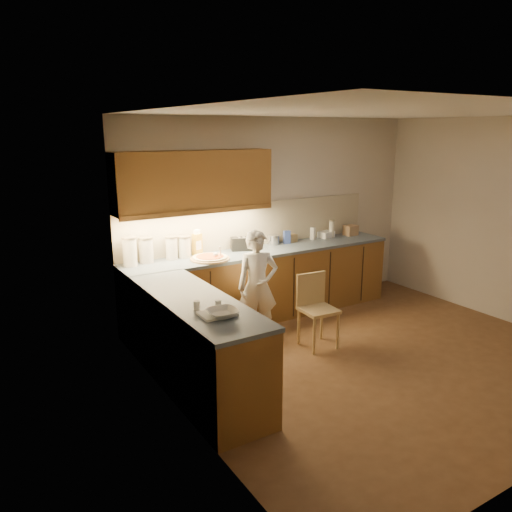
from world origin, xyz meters
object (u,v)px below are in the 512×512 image
Objects in this scene: child at (257,286)px; wooden_chair at (315,305)px; pizza_on_board at (210,258)px; oil_jug at (197,244)px; toaster at (241,244)px.

child is 0.70m from wooden_chair.
pizza_on_board is 0.56× the size of wooden_chair.
child reaches higher than oil_jug.
wooden_chair is at bearing -24.20° from child.
pizza_on_board is 0.60m from toaster.
pizza_on_board is 1.46× the size of oil_jug.
pizza_on_board reaches higher than wooden_chair.
oil_jug is at bearing 99.70° from pizza_on_board.
child is at bearing -62.67° from oil_jug.
toaster is at bearing 21.27° from pizza_on_board.
wooden_chair is at bearing -49.12° from pizza_on_board.
child is 4.07× the size of oil_jug.
oil_jug is (-0.04, 0.26, 0.13)m from pizza_on_board.
child is (0.35, -0.51, -0.28)m from pizza_on_board.
oil_jug is at bearing 129.93° from wooden_chair.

